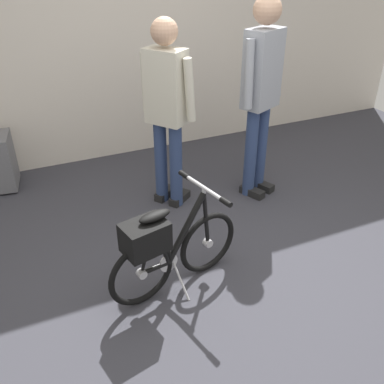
{
  "coord_description": "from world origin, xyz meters",
  "views": [
    {
      "loc": [
        -1.22,
        -2.1,
        2.12
      ],
      "look_at": [
        -0.16,
        0.31,
        0.55
      ],
      "focal_mm": 40.18,
      "sensor_mm": 36.0,
      "label": 1
    }
  ],
  "objects_px": {
    "visitor_browsing": "(261,88)",
    "folding_bike_foreground": "(166,248)",
    "visitor_near_wall": "(167,106)",
    "rolling_suitcase": "(4,161)"
  },
  "relations": [
    {
      "from": "folding_bike_foreground",
      "to": "visitor_browsing",
      "type": "bearing_deg",
      "value": 36.95
    },
    {
      "from": "folding_bike_foreground",
      "to": "visitor_near_wall",
      "type": "distance_m",
      "value": 1.28
    },
    {
      "from": "visitor_near_wall",
      "to": "visitor_browsing",
      "type": "bearing_deg",
      "value": -9.52
    },
    {
      "from": "folding_bike_foreground",
      "to": "visitor_near_wall",
      "type": "bearing_deg",
      "value": 68.11
    },
    {
      "from": "folding_bike_foreground",
      "to": "visitor_near_wall",
      "type": "xyz_separation_m",
      "value": [
        0.43,
        1.07,
        0.56
      ]
    },
    {
      "from": "visitor_browsing",
      "to": "rolling_suitcase",
      "type": "height_order",
      "value": "visitor_browsing"
    },
    {
      "from": "visitor_browsing",
      "to": "visitor_near_wall",
      "type": "bearing_deg",
      "value": 170.48
    },
    {
      "from": "folding_bike_foreground",
      "to": "rolling_suitcase",
      "type": "xyz_separation_m",
      "value": [
        -0.91,
        1.96,
        -0.08
      ]
    },
    {
      "from": "visitor_browsing",
      "to": "folding_bike_foreground",
      "type": "bearing_deg",
      "value": -143.05
    },
    {
      "from": "visitor_near_wall",
      "to": "visitor_browsing",
      "type": "relative_size",
      "value": 0.93
    }
  ]
}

